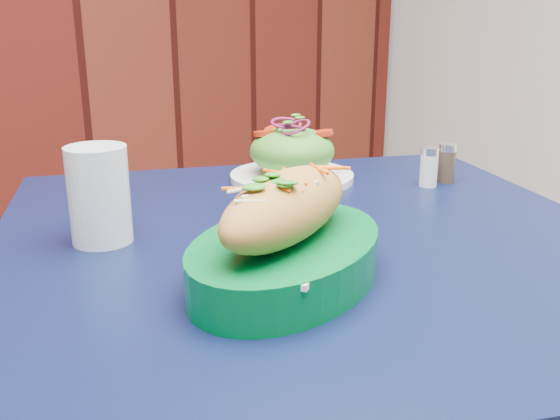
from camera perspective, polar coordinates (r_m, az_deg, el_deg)
cafe_table at (r=0.84m, az=2.82°, el=-8.00°), size 1.06×1.06×0.75m
banh_mi_basket at (r=0.65m, az=0.59°, el=-2.50°), size 0.32×0.28×0.13m
salad_plate at (r=1.05m, az=1.10°, el=4.95°), size 0.21×0.21×0.11m
water_glass at (r=0.79m, az=-16.21°, el=1.33°), size 0.07×0.07×0.12m
salt_shaker at (r=1.04m, az=13.46°, el=3.85°), size 0.03×0.03×0.06m
pepper_shaker at (r=1.08m, az=14.98°, el=4.18°), size 0.03×0.03×0.06m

